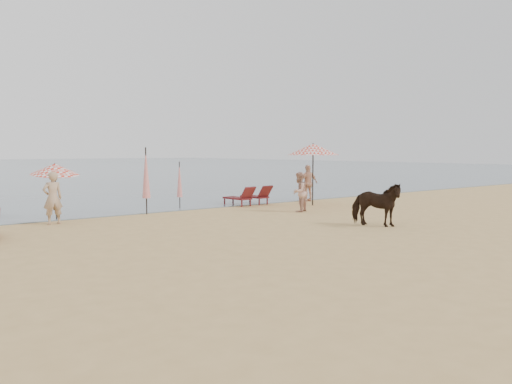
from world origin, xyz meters
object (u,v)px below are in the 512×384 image
cow (376,204)px  beachgoer_right_a (299,192)px  beachgoer_right_b (308,183)px  umbrella_closed_right (180,180)px  umbrella_open_right (313,149)px  umbrella_open_left_b (55,169)px  lounger_cluster_right (249,196)px  beachgoer_left (53,198)px  umbrella_closed_left (146,173)px

cow → beachgoer_right_a: bearing=58.4°
beachgoer_right_a → beachgoer_right_b: 4.27m
beachgoer_right_a → umbrella_closed_right: bearing=-72.5°
umbrella_open_right → beachgoer_right_a: umbrella_open_right is taller
umbrella_open_left_b → umbrella_open_right: umbrella_open_right is taller
lounger_cluster_right → beachgoer_left: (-8.71, -0.81, 0.47)m
lounger_cluster_right → umbrella_closed_left: 5.24m
cow → beachgoer_left: size_ratio=0.96×
lounger_cluster_right → beachgoer_right_b: 3.35m
umbrella_closed_right → cow: (2.64, -8.28, -0.51)m
cow → umbrella_closed_right: bearing=84.1°
lounger_cluster_right → umbrella_closed_right: size_ratio=0.91×
lounger_cluster_right → umbrella_closed_left: (-5.10, -0.25, 1.17)m
umbrella_open_right → umbrella_closed_right: bearing=175.1°
umbrella_open_left_b → beachgoer_right_a: 9.17m
umbrella_closed_left → umbrella_closed_right: 2.21m
lounger_cluster_right → umbrella_open_right: size_ratio=0.65×
umbrella_open_right → umbrella_closed_right: size_ratio=1.40×
cow → beachgoer_left: (-8.21, 6.77, 0.17)m
umbrella_closed_right → cow: umbrella_closed_right is taller
umbrella_closed_left → cow: bearing=-57.9°
umbrella_open_right → umbrella_closed_left: size_ratio=1.08×
umbrella_closed_right → umbrella_open_right: bearing=-25.4°
umbrella_open_right → beachgoer_right_b: (1.10, 1.46, -1.62)m
cow → umbrella_closed_left: bearing=98.6°
umbrella_open_left_b → beachgoer_left: 1.42m
umbrella_closed_left → beachgoer_left: 3.72m
beachgoer_right_a → beachgoer_right_b: beachgoer_right_b is taller
beachgoer_left → beachgoer_right_a: 9.15m
umbrella_open_left_b → beachgoer_right_a: umbrella_open_left_b is taller
umbrella_open_right → beachgoer_right_a: 3.03m
umbrella_open_left_b → umbrella_closed_right: umbrella_open_left_b is taller
umbrella_closed_right → lounger_cluster_right: bearing=-12.7°
umbrella_open_right → beachgoer_right_b: bearing=73.6°
beachgoer_left → beachgoer_right_b: bearing=178.5°
umbrella_open_right → beachgoer_right_a: (-2.08, -1.39, -1.71)m
lounger_cluster_right → umbrella_closed_left: size_ratio=0.70×
umbrella_open_right → umbrella_closed_left: umbrella_open_right is taller
umbrella_open_right → umbrella_closed_right: (-5.34, 2.53, -1.28)m
cow → umbrella_open_left_b: bearing=111.6°
cow → beachgoer_right_b: 8.16m
umbrella_closed_left → umbrella_closed_right: size_ratio=1.29×
umbrella_closed_right → beachgoer_right_b: bearing=-9.4°
umbrella_open_left_b → beachgoer_right_a: (8.45, -3.42, -1.00)m
beachgoer_right_a → umbrella_closed_left: bearing=-51.8°
umbrella_open_left_b → umbrella_open_right: (10.53, -2.03, 0.71)m
beachgoer_right_b → umbrella_open_right: bearing=61.8°
umbrella_closed_right → beachgoer_left: (-5.57, -1.51, -0.34)m
lounger_cluster_right → cow: bearing=-99.6°
umbrella_closed_left → cow: umbrella_closed_left is taller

